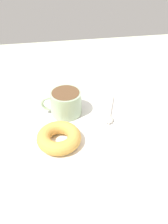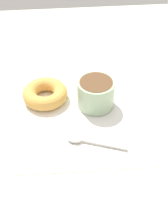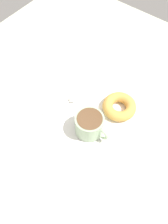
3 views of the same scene
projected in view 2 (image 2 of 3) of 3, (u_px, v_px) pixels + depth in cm
name	position (u px, v px, depth cm)	size (l,w,h in cm)	color
ground_plane	(78.00, 120.00, 76.27)	(120.00, 120.00, 2.00)	beige
napkin	(84.00, 119.00, 74.90)	(30.81, 30.81, 0.30)	white
coffee_cup	(96.00, 92.00, 76.10)	(9.13, 11.92, 7.03)	#9EB793
donut	(45.00, 94.00, 78.73)	(11.41, 11.41, 3.51)	gold
spoon	(83.00, 141.00, 69.00)	(13.35, 6.12, 0.90)	#B7B2A8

